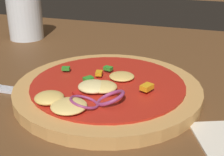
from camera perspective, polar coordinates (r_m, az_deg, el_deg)
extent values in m
cube|color=brown|center=(0.49, -5.76, -4.99)|extent=(1.41, 0.92, 0.04)
cylinder|color=tan|center=(0.47, -0.76, -2.16)|extent=(0.28, 0.28, 0.02)
cylinder|color=red|center=(0.47, -0.76, -1.03)|extent=(0.23, 0.23, 0.00)
ellipsoid|color=#F4DB8E|center=(0.44, -3.47, -1.54)|extent=(0.04, 0.04, 0.01)
ellipsoid|color=#E5BC60|center=(0.42, -11.40, -3.53)|extent=(0.04, 0.04, 0.01)
ellipsoid|color=#EFCC72|center=(0.40, -7.90, -5.06)|extent=(0.05, 0.05, 0.01)
ellipsoid|color=#EFCC72|center=(0.44, -1.66, -1.61)|extent=(0.04, 0.04, 0.01)
ellipsoid|color=#E5BC60|center=(0.48, 1.80, 0.32)|extent=(0.04, 0.04, 0.01)
torus|color=#93386B|center=(0.40, -5.11, -4.38)|extent=(0.05, 0.05, 0.02)
torus|color=#93386B|center=(0.41, -0.26, -3.65)|extent=(0.04, 0.04, 0.02)
cube|color=orange|center=(0.44, 6.39, -1.65)|extent=(0.02, 0.02, 0.01)
cube|color=#2D8C28|center=(0.50, -0.72, 1.79)|extent=(0.02, 0.01, 0.01)
cube|color=#2D8C28|center=(0.51, -8.43, 1.74)|extent=(0.01, 0.01, 0.01)
cube|color=#2D8C28|center=(0.47, -4.19, 0.03)|extent=(0.02, 0.02, 0.01)
cube|color=orange|center=(0.49, -2.39, 0.91)|extent=(0.01, 0.02, 0.01)
cube|color=red|center=(0.42, -6.42, -2.96)|extent=(0.01, 0.01, 0.00)
cube|color=silver|center=(0.51, -19.22, -2.40)|extent=(0.03, 0.00, 0.00)
cube|color=silver|center=(0.51, -18.87, -2.14)|extent=(0.03, 0.00, 0.00)
cube|color=silver|center=(0.52, -18.53, -1.89)|extent=(0.03, 0.00, 0.00)
cube|color=silver|center=(0.52, -18.19, -1.64)|extent=(0.03, 0.00, 0.00)
cylinder|color=silver|center=(0.79, -15.61, 10.58)|extent=(0.08, 0.08, 0.10)
cylinder|color=gold|center=(0.79, -15.43, 8.90)|extent=(0.07, 0.07, 0.05)
cylinder|color=white|center=(0.78, -15.68, 11.16)|extent=(0.07, 0.07, 0.01)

